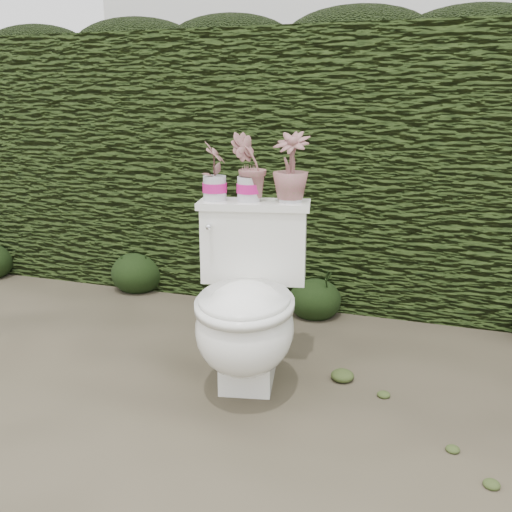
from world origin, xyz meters
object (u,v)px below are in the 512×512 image
(potted_plant_left, at_px, (214,173))
(potted_plant_center, at_px, (249,169))
(toilet, at_px, (247,308))
(potted_plant_right, at_px, (291,169))

(potted_plant_left, relative_size, potted_plant_center, 0.86)
(toilet, distance_m, potted_plant_center, 0.61)
(potted_plant_left, bearing_deg, potted_plant_center, -84.30)
(toilet, relative_size, potted_plant_left, 3.14)
(potted_plant_left, distance_m, potted_plant_center, 0.16)
(toilet, xyz_separation_m, potted_plant_left, (-0.22, 0.20, 0.54))
(potted_plant_left, distance_m, potted_plant_right, 0.34)
(potted_plant_right, bearing_deg, potted_plant_center, -161.93)
(toilet, relative_size, potted_plant_center, 2.72)
(toilet, bearing_deg, potted_plant_left, 126.63)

